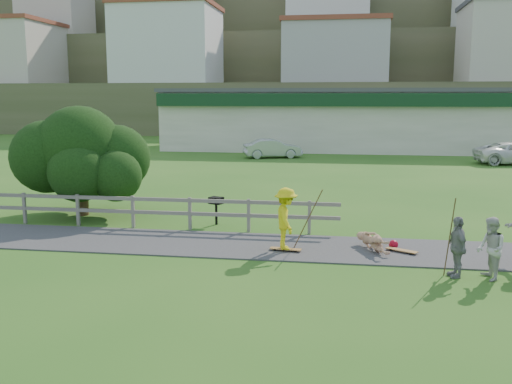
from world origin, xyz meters
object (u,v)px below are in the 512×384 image
Objects in this scene: car_silver at (273,148)px; tree at (81,168)px; skater_fallen at (373,242)px; spectator_b at (457,247)px; skater_rider at (286,222)px; bbq at (216,211)px; spectator_a at (491,249)px.

tree is at bearing 149.56° from car_silver.
tree is (-4.45, -21.51, 1.11)m from car_silver.
spectator_b reaches higher than skater_fallen.
tree is (-12.54, 5.61, 1.04)m from spectator_b.
car_silver is (-3.68, 25.53, -0.20)m from skater_rider.
spectator_b is 0.30× the size of tree.
skater_rider is at bearing 166.25° from skater_fallen.
spectator_a is at bearing -11.20° from bbq.
bbq is at bearing -136.76° from spectator_b.
tree is (-10.62, 3.54, 1.52)m from skater_fallen.
spectator_a is at bearing -23.25° from tree.
spectator_b is 28.30m from car_silver.
skater_rider is 0.42× the size of car_silver.
tree is (-8.13, 4.02, 0.92)m from skater_rider.
car_silver reaches higher than skater_fallen.
bbq is at bearing -8.59° from tree.
skater_fallen is 3.49m from spectator_a.
tree is at bearing -120.93° from spectator_a.
spectator_b is 13.77m from tree.
car_silver is at bearing -176.40° from spectator_b.
tree is (-13.30, 5.72, 1.03)m from spectator_a.
spectator_a is 14.52m from tree.
tree is at bearing -127.11° from spectator_b.
spectator_b is 0.36× the size of car_silver.
skater_fallen is 1.04× the size of spectator_b.
spectator_a is 1.59× the size of bbq.
skater_fallen is 5.93m from bbq.
spectator_b is at bearing -105.79° from spectator_a.
tree is 5.28× the size of bbq.
car_silver is at bearing -169.65° from spectator_a.
spectator_a is 0.30× the size of tree.
skater_rider is 4.26m from bbq.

